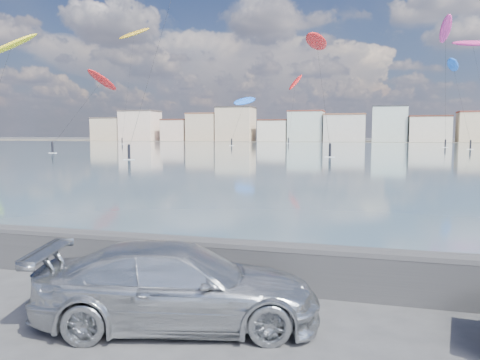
# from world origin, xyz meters

# --- Properties ---
(ground) EXTENTS (700.00, 700.00, 0.00)m
(ground) POSITION_xyz_m (0.00, 0.00, 0.00)
(ground) COLOR #333335
(ground) RESTS_ON ground
(bay_water) EXTENTS (500.00, 177.00, 0.00)m
(bay_water) POSITION_xyz_m (0.00, 91.50, 0.01)
(bay_water) COLOR #3D5E69
(bay_water) RESTS_ON ground
(far_shore_strip) EXTENTS (500.00, 60.00, 0.00)m
(far_shore_strip) POSITION_xyz_m (0.00, 200.00, 0.01)
(far_shore_strip) COLOR #4C473D
(far_shore_strip) RESTS_ON ground
(seawall) EXTENTS (400.00, 0.36, 1.08)m
(seawall) POSITION_xyz_m (0.00, 2.70, 0.58)
(seawall) COLOR #28282B
(seawall) RESTS_ON ground
(far_buildings) EXTENTS (240.79, 13.26, 14.60)m
(far_buildings) POSITION_xyz_m (1.31, 186.00, 6.03)
(far_buildings) COLOR #CCB293
(far_buildings) RESTS_ON ground
(car_silver) EXTENTS (5.18, 3.17, 1.40)m
(car_silver) POSITION_xyz_m (0.85, 0.61, 0.70)
(car_silver) COLOR #B8BBC0
(car_silver) RESTS_ON ground
(kitesurfer_1) EXTENTS (10.01, 12.14, 26.76)m
(kitesurfer_1) POSITION_xyz_m (27.15, 119.61, 24.73)
(kitesurfer_1) COLOR #E5338C
(kitesurfer_1) RESTS_ON ground
(kitesurfer_2) EXTENTS (6.25, 11.54, 14.48)m
(kitesurfer_2) POSITION_xyz_m (-29.98, 120.19, 12.18)
(kitesurfer_2) COLOR blue
(kitesurfer_2) RESTS_ON ground
(kitesurfer_5) EXTENTS (5.49, 17.14, 24.79)m
(kitesurfer_5) POSITION_xyz_m (-21.40, 156.03, 20.75)
(kitesurfer_5) COLOR red
(kitesurfer_5) RESTS_ON ground
(kitesurfer_6) EXTENTS (3.90, 17.88, 15.54)m
(kitesurfer_6) POSITION_xyz_m (-46.05, 73.98, 13.28)
(kitesurfer_6) COLOR red
(kitesurfer_6) RESTS_ON ground
(kitesurfer_8) EXTENTS (10.08, 12.76, 38.13)m
(kitesurfer_8) POSITION_xyz_m (-69.77, 131.99, 34.88)
(kitesurfer_8) COLOR #BF8C19
(kitesurfer_8) RESTS_ON ground
(kitesurfer_9) EXTENTS (7.25, 11.36, 17.63)m
(kitesurfer_9) POSITION_xyz_m (-44.61, 48.95, 15.26)
(kitesurfer_9) COLOR yellow
(kitesurfer_9) RESTS_ON ground
(kitesurfer_13) EXTENTS (3.34, 20.30, 33.88)m
(kitesurfer_13) POSITION_xyz_m (22.04, 127.57, 30.05)
(kitesurfer_13) COLOR #E5338C
(kitesurfer_13) RESTS_ON ground
(kitesurfer_14) EXTENTS (5.75, 12.66, 20.17)m
(kitesurfer_14) POSITION_xyz_m (21.32, 108.07, 18.12)
(kitesurfer_14) COLOR blue
(kitesurfer_14) RESTS_ON ground
(kitesurfer_16) EXTENTS (6.16, 16.61, 19.39)m
(kitesurfer_16) POSITION_xyz_m (-4.76, 70.76, 17.81)
(kitesurfer_16) COLOR red
(kitesurfer_16) RESTS_ON ground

